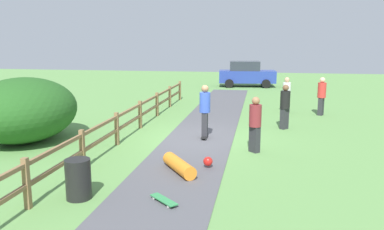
{
  "coord_description": "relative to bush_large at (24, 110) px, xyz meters",
  "views": [
    {
      "loc": [
        2.09,
        -13.31,
        3.45
      ],
      "look_at": [
        -0.14,
        -0.76,
        1.0
      ],
      "focal_mm": 36.38,
      "sensor_mm": 36.0,
      "label": 1
    }
  ],
  "objects": [
    {
      "name": "ground_plane",
      "position": [
        5.9,
        1.39,
        -1.11
      ],
      "size": [
        60.0,
        60.0,
        0.0
      ],
      "primitive_type": "plane",
      "color": "#60934C"
    },
    {
      "name": "asphalt_path",
      "position": [
        5.9,
        1.39,
        -1.1
      ],
      "size": [
        2.4,
        28.0,
        0.02
      ],
      "primitive_type": "cube",
      "color": "#515156",
      "rests_on": "ground_plane"
    },
    {
      "name": "wooden_fence",
      "position": [
        3.3,
        1.39,
        -0.44
      ],
      "size": [
        0.12,
        18.12,
        1.1
      ],
      "color": "olive",
      "rests_on": "ground_plane"
    },
    {
      "name": "bush_large",
      "position": [
        0.0,
        0.0,
        0.0
      ],
      "size": [
        3.4,
        4.09,
        2.22
      ],
      "primitive_type": "ellipsoid",
      "color": "#23561E",
      "rests_on": "ground_plane"
    },
    {
      "name": "trash_bin",
      "position": [
        4.1,
        -4.35,
        -0.66
      ],
      "size": [
        0.56,
        0.56,
        0.9
      ],
      "primitive_type": "cylinder",
      "color": "black",
      "rests_on": "ground_plane"
    },
    {
      "name": "skater_riding",
      "position": [
        6.08,
        1.46,
        -0.02
      ],
      "size": [
        0.39,
        0.81,
        1.9
      ],
      "color": "black",
      "rests_on": "asphalt_path"
    },
    {
      "name": "skater_fallen",
      "position": [
        5.99,
        -2.25,
        -0.91
      ],
      "size": [
        1.4,
        1.42,
        0.36
      ],
      "color": "orange",
      "rests_on": "asphalt_path"
    },
    {
      "name": "skateboard_loose",
      "position": [
        6.02,
        -4.3,
        -1.02
      ],
      "size": [
        0.73,
        0.68,
        0.08
      ],
      "color": "#338C4C",
      "rests_on": "asphalt_path"
    },
    {
      "name": "bystander_red",
      "position": [
        10.8,
        6.78,
        -0.12
      ],
      "size": [
        0.5,
        0.5,
        1.78
      ],
      "color": "#2D2D33",
      "rests_on": "ground_plane"
    },
    {
      "name": "bystander_black",
      "position": [
        8.96,
        3.52,
        -0.13
      ],
      "size": [
        0.54,
        0.54,
        1.76
      ],
      "color": "#2D2D33",
      "rests_on": "ground_plane"
    },
    {
      "name": "bystander_white",
      "position": [
        9.22,
        7.03,
        -0.15
      ],
      "size": [
        0.54,
        0.54,
        1.73
      ],
      "color": "#2D2D33",
      "rests_on": "ground_plane"
    },
    {
      "name": "bystander_maroon",
      "position": [
        7.86,
        0.03,
        -0.14
      ],
      "size": [
        0.54,
        0.54,
        1.76
      ],
      "color": "#2D2D33",
      "rests_on": "ground_plane"
    },
    {
      "name": "parked_car_blue",
      "position": [
        6.9,
        17.82,
        -0.15
      ],
      "size": [
        4.34,
        2.31,
        1.92
      ],
      "color": "#283D99",
      "rests_on": "ground_plane"
    }
  ]
}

